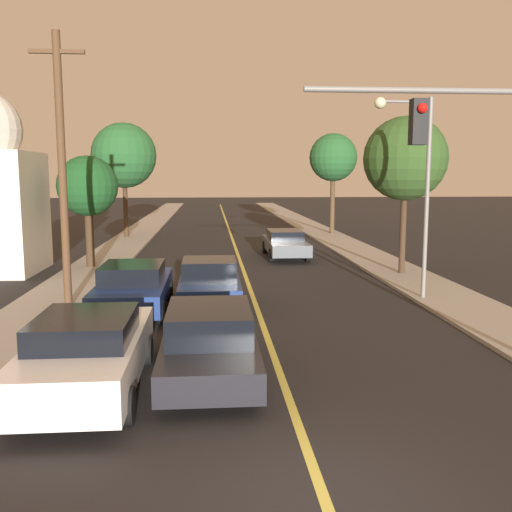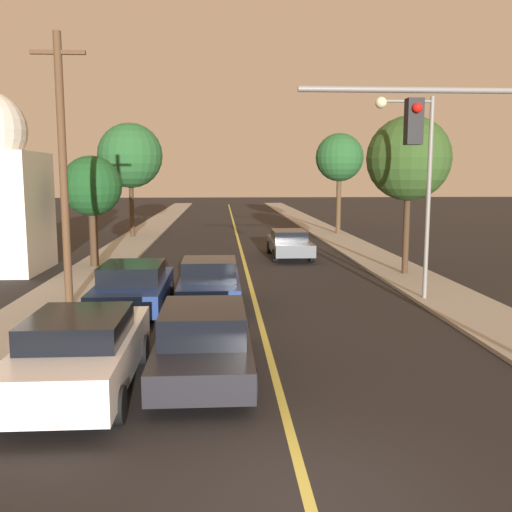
# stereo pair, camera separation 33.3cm
# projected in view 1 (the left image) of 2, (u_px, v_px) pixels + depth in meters

# --- Properties ---
(ground_plane) EXTENTS (200.00, 200.00, 0.00)m
(ground_plane) POSITION_uv_depth(u_px,v_px,m) (326.00, 505.00, 7.14)
(ground_plane) COLOR black
(road_surface) EXTENTS (10.37, 80.00, 0.01)m
(road_surface) POSITION_uv_depth(u_px,v_px,m) (229.00, 230.00, 42.67)
(road_surface) COLOR black
(road_surface) RESTS_ON ground
(sidewalk_left) EXTENTS (2.50, 80.00, 0.12)m
(sidewalk_left) POSITION_uv_depth(u_px,v_px,m) (142.00, 230.00, 42.15)
(sidewalk_left) COLOR #9E998E
(sidewalk_left) RESTS_ON ground
(sidewalk_right) EXTENTS (2.50, 80.00, 0.12)m
(sidewalk_right) POSITION_uv_depth(u_px,v_px,m) (314.00, 229.00, 43.17)
(sidewalk_right) COLOR #9E998E
(sidewalk_right) RESTS_ON ground
(car_near_lane_front) EXTENTS (2.00, 4.98, 1.47)m
(car_near_lane_front) POSITION_uv_depth(u_px,v_px,m) (209.00, 340.00, 11.66)
(car_near_lane_front) COLOR black
(car_near_lane_front) RESTS_ON ground
(car_near_lane_second) EXTENTS (1.97, 4.02, 1.54)m
(car_near_lane_second) POSITION_uv_depth(u_px,v_px,m) (210.00, 283.00, 17.64)
(car_near_lane_second) COLOR navy
(car_near_lane_second) RESTS_ON ground
(car_outer_lane_front) EXTENTS (2.07, 4.83, 1.54)m
(car_outer_lane_front) POSITION_uv_depth(u_px,v_px,m) (88.00, 352.00, 10.70)
(car_outer_lane_front) COLOR white
(car_outer_lane_front) RESTS_ON ground
(car_outer_lane_second) EXTENTS (2.11, 4.92, 1.48)m
(car_outer_lane_second) POSITION_uv_depth(u_px,v_px,m) (134.00, 287.00, 17.15)
(car_outer_lane_second) COLOR navy
(car_outer_lane_second) RESTS_ON ground
(car_far_oncoming) EXTENTS (1.98, 5.15, 1.35)m
(car_far_oncoming) POSITION_uv_depth(u_px,v_px,m) (285.00, 243.00, 28.59)
(car_far_oncoming) COLOR #474C51
(car_far_oncoming) RESTS_ON ground
(traffic_signal_mast) EXTENTS (5.24, 0.42, 5.88)m
(traffic_signal_mast) POSITION_uv_depth(u_px,v_px,m) (492.00, 172.00, 11.60)
(traffic_signal_mast) COLOR slate
(traffic_signal_mast) RESTS_ON ground
(streetlamp_right) EXTENTS (1.88, 0.36, 6.40)m
(streetlamp_right) POSITION_uv_depth(u_px,v_px,m) (414.00, 169.00, 18.09)
(streetlamp_right) COLOR slate
(streetlamp_right) RESTS_ON ground
(utility_pole_left) EXTENTS (1.60, 0.24, 8.12)m
(utility_pole_left) POSITION_uv_depth(u_px,v_px,m) (62.00, 167.00, 16.92)
(utility_pole_left) COLOR #513823
(utility_pole_left) RESTS_ON ground
(tree_left_near) EXTENTS (2.61, 2.61, 4.82)m
(tree_left_near) POSITION_uv_depth(u_px,v_px,m) (88.00, 187.00, 24.59)
(tree_left_near) COLOR #3D2B1C
(tree_left_near) RESTS_ON ground
(tree_left_far) EXTENTS (4.14, 4.14, 7.30)m
(tree_left_far) POSITION_uv_depth(u_px,v_px,m) (124.00, 156.00, 36.42)
(tree_left_far) COLOR #3D2B1C
(tree_left_far) RESTS_ON ground
(tree_right_near) EXTENTS (3.35, 3.35, 6.31)m
(tree_right_near) POSITION_uv_depth(u_px,v_px,m) (405.00, 159.00, 22.75)
(tree_right_near) COLOR #3D2B1C
(tree_right_near) RESTS_ON ground
(tree_right_far) EXTENTS (3.25, 3.25, 6.80)m
(tree_right_far) POSITION_uv_depth(u_px,v_px,m) (333.00, 158.00, 38.75)
(tree_right_far) COLOR #4C3823
(tree_right_far) RESTS_ON ground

